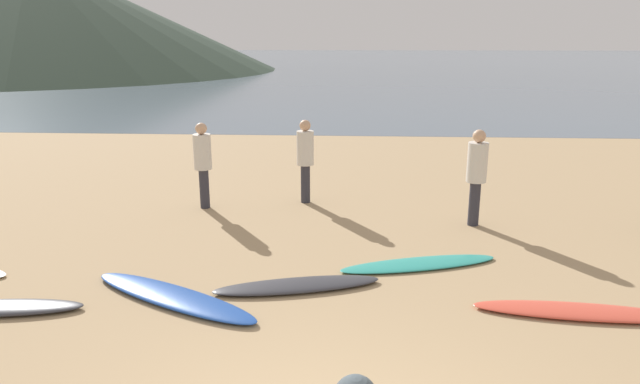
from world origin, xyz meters
TOP-DOWN VIEW (x-y plane):
  - ground_plane at (0.00, 10.00)m, footprint 120.00×120.00m
  - ocean_water at (0.00, 65.55)m, footprint 140.00×100.00m
  - headland_hill at (-28.16, 48.76)m, footprint 42.37×42.37m
  - surfboard_2 at (-2.10, 3.22)m, footprint 2.63×1.75m
  - surfboard_3 at (-0.55, 3.66)m, footprint 2.30×1.02m
  - surfboard_4 at (1.17, 4.54)m, footprint 2.44×1.15m
  - surfboard_5 at (2.95, 3.12)m, footprint 2.56×0.69m
  - person_0 at (2.33, 6.47)m, footprint 0.35×0.35m
  - person_1 at (-2.70, 7.24)m, footprint 0.34×0.34m
  - person_3 at (-0.77, 7.73)m, footprint 0.34×0.34m

SIDE VIEW (x-z plane):
  - ground_plane at x=0.00m, z-range -0.20..0.00m
  - ocean_water at x=0.00m, z-range 0.00..0.00m
  - surfboard_4 at x=1.17m, z-range 0.00..0.06m
  - surfboard_5 at x=2.95m, z-range 0.00..0.08m
  - surfboard_3 at x=-0.55m, z-range 0.00..0.09m
  - surfboard_2 at x=-2.10m, z-range 0.00..0.10m
  - person_3 at x=-0.77m, z-range 0.15..1.82m
  - person_1 at x=-2.70m, z-range 0.15..1.82m
  - person_0 at x=2.33m, z-range 0.15..1.87m
  - headland_hill at x=-28.16m, z-range 0.00..9.86m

